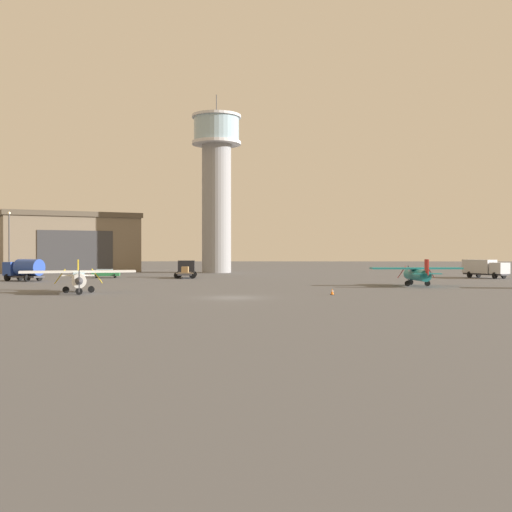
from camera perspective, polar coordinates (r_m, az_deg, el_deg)
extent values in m
plane|color=#545456|center=(53.71, -2.17, -3.93)|extent=(400.00, 400.00, 0.00)
cylinder|color=gray|center=(117.95, -3.72, 4.45)|extent=(5.62, 5.62, 24.72)
cylinder|color=silver|center=(119.51, -3.73, 10.51)|extent=(9.46, 9.46, 0.60)
cylinder|color=#99B7C6|center=(119.98, -3.73, 11.72)|extent=(8.70, 8.70, 4.55)
cylinder|color=silver|center=(120.51, -3.73, 12.90)|extent=(9.46, 9.46, 0.50)
cylinder|color=#38383D|center=(121.01, -3.73, 13.94)|extent=(0.16, 0.16, 4.00)
cube|color=#7A6B56|center=(130.25, -17.28, 0.99)|extent=(31.29, 28.28, 10.82)
cube|color=brown|center=(130.44, -17.29, 3.58)|extent=(32.11, 29.10, 1.00)
cube|color=#38383A|center=(121.29, -16.53, 0.39)|extent=(12.49, 6.98, 8.12)
cylinder|color=teal|center=(74.15, 14.85, -1.72)|extent=(1.75, 6.79, 1.34)
cone|color=#38383D|center=(77.62, 14.08, -1.63)|extent=(0.99, 1.03, 0.93)
cube|color=#38383D|center=(77.62, 14.08, -1.63)|extent=(0.11, 0.07, 2.05)
cube|color=teal|center=(74.44, 14.78, -1.12)|extent=(10.85, 2.27, 0.22)
cylinder|color=red|center=(74.97, 16.04, -1.45)|extent=(1.06, 0.15, 1.46)
cylinder|color=red|center=(73.97, 13.50, -1.47)|extent=(1.06, 0.15, 1.46)
cube|color=#99B7C6|center=(75.38, 14.57, -1.41)|extent=(1.14, 1.25, 0.75)
cone|color=teal|center=(70.70, 15.70, -1.74)|extent=(1.09, 1.57, 1.00)
cube|color=red|center=(70.67, 15.70, -1.04)|extent=(0.20, 1.19, 1.83)
cube|color=teal|center=(70.69, 15.70, -1.61)|extent=(3.28, 1.17, 0.11)
cylinder|color=black|center=(76.67, 14.29, -2.40)|extent=(0.66, 0.22, 0.65)
cylinder|color=black|center=(74.34, 15.77, -2.49)|extent=(0.66, 0.22, 0.65)
cylinder|color=black|center=(73.66, 14.02, -2.51)|extent=(0.66, 0.22, 0.65)
cylinder|color=white|center=(62.13, -16.29, -2.13)|extent=(3.43, 6.87, 1.35)
cone|color=#38383D|center=(58.47, -16.25, -2.28)|extent=(1.21, 1.23, 0.94)
cube|color=#38383D|center=(58.47, -16.25, -2.28)|extent=(0.12, 0.10, 2.07)
cube|color=white|center=(61.77, -16.29, -1.41)|extent=(10.84, 5.00, 0.22)
cylinder|color=gold|center=(61.79, -17.90, -1.83)|extent=(1.04, 0.42, 1.48)
cylinder|color=gold|center=(61.83, -14.67, -1.82)|extent=(1.04, 0.42, 1.48)
cube|color=#99B7C6|center=(60.81, -16.28, -1.83)|extent=(1.40, 1.48, 0.76)
cone|color=white|center=(65.77, -16.33, -1.89)|extent=(1.44, 1.77, 1.01)
cube|color=gold|center=(65.74, -16.33, -1.13)|extent=(0.50, 1.18, 1.85)
cube|color=white|center=(65.77, -16.33, -1.75)|extent=(3.41, 1.96, 0.11)
cylinder|color=black|center=(59.57, -16.26, -3.20)|extent=(0.68, 0.38, 0.65)
cylinder|color=black|center=(62.39, -17.39, -3.04)|extent=(0.68, 0.38, 0.65)
cylinder|color=black|center=(62.42, -15.19, -3.03)|extent=(0.68, 0.38, 0.65)
cube|color=#38383D|center=(99.72, 20.71, -1.59)|extent=(5.40, 6.90, 0.24)
cube|color=#B7BABF|center=(98.16, 21.88, -1.07)|extent=(3.02, 2.92, 1.67)
cube|color=#99B7C6|center=(97.61, 22.32, -0.88)|extent=(1.70, 1.15, 0.84)
cube|color=#B7BABF|center=(100.38, 20.20, -0.92)|extent=(4.55, 5.26, 2.08)
cylinder|color=black|center=(99.08, 22.20, -1.68)|extent=(0.99, 0.78, 1.00)
cylinder|color=black|center=(97.40, 21.48, -1.71)|extent=(0.99, 0.78, 1.00)
cylinder|color=black|center=(101.84, 20.13, -1.62)|extent=(0.99, 0.78, 1.00)
cylinder|color=black|center=(100.21, 19.39, -1.65)|extent=(0.99, 0.78, 1.00)
cube|color=#38383D|center=(89.83, -20.91, -1.81)|extent=(5.86, 4.00, 0.24)
cube|color=#2847A8|center=(91.21, -21.78, -1.11)|extent=(2.40, 2.91, 1.88)
cube|color=#99B7C6|center=(91.72, -22.09, -0.87)|extent=(0.90, 1.99, 0.94)
cylinder|color=#2847A8|center=(89.13, -20.49, -1.01)|extent=(4.27, 3.55, 2.30)
cylinder|color=black|center=(90.44, -22.27, -1.88)|extent=(0.64, 1.03, 1.00)
cylinder|color=black|center=(92.00, -21.25, -1.83)|extent=(0.64, 1.03, 1.00)
cylinder|color=black|center=(87.86, -20.67, -1.94)|extent=(0.64, 1.03, 1.00)
cylinder|color=black|center=(89.47, -19.65, -1.89)|extent=(0.64, 1.03, 1.00)
cube|color=#38383D|center=(94.01, -6.61, -1.69)|extent=(2.65, 6.73, 0.24)
cube|color=black|center=(96.33, -6.54, -1.00)|extent=(2.73, 2.06, 1.91)
cube|color=#99B7C6|center=(97.18, -6.52, -0.76)|extent=(2.18, 0.28, 0.96)
cube|color=brown|center=(92.93, -6.65, -1.59)|extent=(2.96, 4.64, 0.16)
cube|color=#997547|center=(92.47, -6.66, -1.27)|extent=(1.01, 1.01, 0.90)
cylinder|color=black|center=(96.37, -7.23, -1.71)|extent=(1.02, 0.36, 1.00)
cylinder|color=black|center=(96.26, -5.86, -1.71)|extent=(1.02, 0.36, 1.00)
cylinder|color=black|center=(92.11, -7.40, -1.81)|extent=(1.02, 0.36, 1.00)
cylinder|color=black|center=(91.99, -5.96, -1.81)|extent=(1.02, 0.36, 1.00)
cube|color=#287A42|center=(96.90, -13.88, -1.65)|extent=(4.39, 2.49, 0.55)
cube|color=#99B7C6|center=(96.90, -14.00, -1.34)|extent=(2.55, 2.03, 0.50)
cylinder|color=black|center=(97.62, -13.02, -1.79)|extent=(0.27, 0.66, 0.64)
cylinder|color=black|center=(95.89, -13.13, -1.83)|extent=(0.27, 0.66, 0.64)
cylinder|color=black|center=(97.94, -14.61, -1.79)|extent=(0.27, 0.66, 0.64)
cylinder|color=black|center=(96.22, -14.75, -1.83)|extent=(0.27, 0.66, 0.64)
cylinder|color=#38383D|center=(103.11, -22.14, 0.88)|extent=(0.18, 0.18, 9.91)
sphere|color=#F9E5B2|center=(103.28, -22.14, 3.75)|extent=(0.44, 0.44, 0.44)
cube|color=black|center=(57.55, 7.16, -3.62)|extent=(0.36, 0.36, 0.04)
cone|color=orange|center=(57.53, 7.16, -3.30)|extent=(0.30, 0.30, 0.59)
cylinder|color=white|center=(57.53, 7.16, -3.27)|extent=(0.21, 0.21, 0.08)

